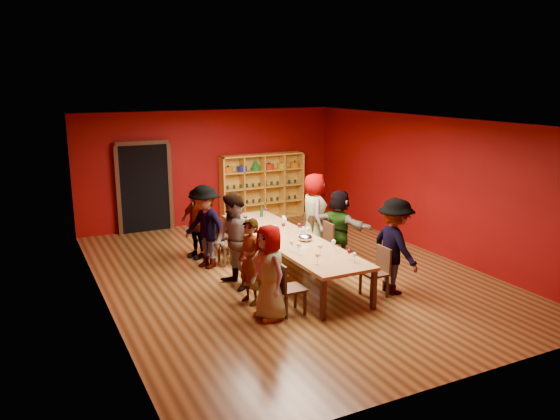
% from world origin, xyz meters
% --- Properties ---
extents(room_shell, '(7.10, 9.10, 3.04)m').
position_xyz_m(room_shell, '(0.00, 0.00, 1.50)').
color(room_shell, '#4C2D14').
rests_on(room_shell, ground).
extents(tasting_table, '(1.10, 4.50, 0.75)m').
position_xyz_m(tasting_table, '(0.00, 0.00, 0.70)').
color(tasting_table, '#A37344').
rests_on(tasting_table, ground).
extents(doorway, '(1.40, 0.17, 2.30)m').
position_xyz_m(doorway, '(-1.80, 4.43, 1.12)').
color(doorway, black).
rests_on(doorway, ground).
extents(shelving_unit, '(2.40, 0.40, 1.80)m').
position_xyz_m(shelving_unit, '(1.40, 4.32, 0.98)').
color(shelving_unit, gold).
rests_on(shelving_unit, ground).
extents(chair_person_left_0, '(0.42, 0.42, 0.89)m').
position_xyz_m(chair_person_left_0, '(-0.91, -1.71, 0.50)').
color(chair_person_left_0, '#321C10').
rests_on(chair_person_left_0, ground).
extents(person_left_0, '(0.51, 0.81, 1.56)m').
position_xyz_m(person_left_0, '(-1.22, -1.71, 0.78)').
color(person_left_0, '#131736').
rests_on(person_left_0, ground).
extents(chair_person_left_1, '(0.42, 0.42, 0.89)m').
position_xyz_m(chair_person_left_1, '(-0.91, -1.02, 0.50)').
color(chair_person_left_1, '#321C10').
rests_on(chair_person_left_1, ground).
extents(person_left_1, '(0.51, 0.62, 1.50)m').
position_xyz_m(person_left_1, '(-1.25, -1.02, 0.75)').
color(person_left_1, '#5271A9').
rests_on(person_left_1, ground).
extents(chair_person_left_2, '(0.42, 0.42, 0.89)m').
position_xyz_m(chair_person_left_2, '(-0.91, -0.24, 0.50)').
color(chair_person_left_2, '#321C10').
rests_on(chair_person_left_2, ground).
extents(person_left_2, '(0.59, 0.92, 1.78)m').
position_xyz_m(person_left_2, '(-1.23, -0.24, 0.89)').
color(person_left_2, '#48484D').
rests_on(person_left_2, ground).
extents(chair_person_left_3, '(0.42, 0.42, 0.89)m').
position_xyz_m(chair_person_left_3, '(-0.91, 1.08, 0.50)').
color(chair_person_left_3, '#321C10').
rests_on(chair_person_left_3, ground).
extents(person_left_3, '(0.87, 1.20, 1.72)m').
position_xyz_m(person_left_3, '(-1.33, 1.08, 0.86)').
color(person_left_3, '#131436').
rests_on(person_left_3, ground).
extents(chair_person_left_4, '(0.42, 0.42, 0.89)m').
position_xyz_m(chair_person_left_4, '(-0.91, 1.79, 0.50)').
color(chair_person_left_4, '#321C10').
rests_on(chair_person_left_4, ground).
extents(person_left_4, '(0.71, 0.97, 1.51)m').
position_xyz_m(person_left_4, '(-1.31, 1.79, 0.76)').
color(person_left_4, '#C98791').
rests_on(person_left_4, ground).
extents(chair_person_right_0, '(0.42, 0.42, 0.89)m').
position_xyz_m(chair_person_right_0, '(0.91, -1.71, 0.50)').
color(chair_person_right_0, '#321C10').
rests_on(chair_person_right_0, ground).
extents(person_right_0, '(0.47, 1.13, 1.74)m').
position_xyz_m(person_right_0, '(1.26, -1.71, 0.87)').
color(person_right_0, '#15173A').
rests_on(person_right_0, ground).
extents(chair_person_right_2, '(0.42, 0.42, 0.89)m').
position_xyz_m(chair_person_right_2, '(0.91, 0.17, 0.50)').
color(chair_person_right_2, '#321C10').
rests_on(chair_person_right_2, ground).
extents(person_right_2, '(0.89, 1.50, 1.56)m').
position_xyz_m(person_right_2, '(1.28, 0.17, 0.78)').
color(person_right_2, pink).
rests_on(person_right_2, ground).
extents(chair_person_right_3, '(0.42, 0.42, 0.89)m').
position_xyz_m(chair_person_right_3, '(0.91, 1.01, 0.50)').
color(chair_person_right_3, '#321C10').
rests_on(chair_person_right_3, ground).
extents(person_right_3, '(0.74, 0.98, 1.78)m').
position_xyz_m(person_right_3, '(1.16, 1.01, 0.89)').
color(person_right_3, black).
rests_on(person_right_3, ground).
extents(wine_glass_0, '(0.07, 0.07, 0.18)m').
position_xyz_m(wine_glass_0, '(0.32, -1.67, 0.88)').
color(wine_glass_0, silver).
rests_on(wine_glass_0, tasting_table).
extents(wine_glass_1, '(0.09, 0.09, 0.22)m').
position_xyz_m(wine_glass_1, '(0.32, 0.15, 0.91)').
color(wine_glass_1, silver).
rests_on(wine_glass_1, tasting_table).
extents(wine_glass_2, '(0.08, 0.08, 0.20)m').
position_xyz_m(wine_glass_2, '(-0.34, -0.79, 0.90)').
color(wine_glass_2, silver).
rests_on(wine_glass_2, tasting_table).
extents(wine_glass_3, '(0.08, 0.08, 0.19)m').
position_xyz_m(wine_glass_3, '(0.37, 0.95, 0.89)').
color(wine_glass_3, silver).
rests_on(wine_glass_3, tasting_table).
extents(wine_glass_4, '(0.08, 0.08, 0.21)m').
position_xyz_m(wine_glass_4, '(-0.33, 0.77, 0.90)').
color(wine_glass_4, silver).
rests_on(wine_glass_4, tasting_table).
extents(wine_glass_5, '(0.08, 0.08, 0.20)m').
position_xyz_m(wine_glass_5, '(0.37, -1.08, 0.89)').
color(wine_glass_5, silver).
rests_on(wine_glass_5, tasting_table).
extents(wine_glass_6, '(0.09, 0.09, 0.22)m').
position_xyz_m(wine_glass_6, '(0.34, -0.18, 0.91)').
color(wine_glass_6, silver).
rests_on(wine_glass_6, tasting_table).
extents(wine_glass_7, '(0.08, 0.08, 0.19)m').
position_xyz_m(wine_glass_7, '(-0.34, 1.02, 0.89)').
color(wine_glass_7, silver).
rests_on(wine_glass_7, tasting_table).
extents(wine_glass_8, '(0.08, 0.08, 0.21)m').
position_xyz_m(wine_glass_8, '(-0.30, -1.64, 0.90)').
color(wine_glass_8, silver).
rests_on(wine_glass_8, tasting_table).
extents(wine_glass_9, '(0.07, 0.07, 0.19)m').
position_xyz_m(wine_glass_9, '(-0.38, 0.04, 0.88)').
color(wine_glass_9, silver).
rests_on(wine_glass_9, tasting_table).
extents(wine_glass_10, '(0.08, 0.08, 0.21)m').
position_xyz_m(wine_glass_10, '(-0.01, -1.24, 0.90)').
color(wine_glass_10, silver).
rests_on(wine_glass_10, tasting_table).
extents(wine_glass_11, '(0.07, 0.07, 0.18)m').
position_xyz_m(wine_glass_11, '(0.31, -1.84, 0.88)').
color(wine_glass_11, silver).
rests_on(wine_glass_11, tasting_table).
extents(wine_glass_12, '(0.09, 0.09, 0.21)m').
position_xyz_m(wine_glass_12, '(-0.32, -1.03, 0.90)').
color(wine_glass_12, silver).
rests_on(wine_glass_12, tasting_table).
extents(wine_glass_13, '(0.08, 0.08, 0.19)m').
position_xyz_m(wine_glass_13, '(0.10, 0.41, 0.89)').
color(wine_glass_13, silver).
rests_on(wine_glass_13, tasting_table).
extents(wine_glass_14, '(0.07, 0.07, 0.18)m').
position_xyz_m(wine_glass_14, '(-0.36, 1.86, 0.88)').
color(wine_glass_14, silver).
rests_on(wine_glass_14, tasting_table).
extents(wine_glass_15, '(0.07, 0.07, 0.18)m').
position_xyz_m(wine_glass_15, '(0.36, 1.79, 0.88)').
color(wine_glass_15, silver).
rests_on(wine_glass_15, tasting_table).
extents(wine_glass_16, '(0.09, 0.09, 0.21)m').
position_xyz_m(wine_glass_16, '(0.28, 0.72, 0.90)').
color(wine_glass_16, silver).
rests_on(wine_glass_16, tasting_table).
extents(wine_glass_17, '(0.08, 0.08, 0.21)m').
position_xyz_m(wine_glass_17, '(-0.30, 1.73, 0.90)').
color(wine_glass_17, silver).
rests_on(wine_glass_17, tasting_table).
extents(spittoon_bowl, '(0.27, 0.27, 0.15)m').
position_xyz_m(spittoon_bowl, '(0.18, -0.35, 0.81)').
color(spittoon_bowl, '#B6B8BD').
rests_on(spittoon_bowl, tasting_table).
extents(carafe_a, '(0.13, 0.13, 0.27)m').
position_xyz_m(carafe_a, '(-0.28, 0.02, 0.87)').
color(carafe_a, silver).
rests_on(carafe_a, tasting_table).
extents(carafe_b, '(0.13, 0.13, 0.26)m').
position_xyz_m(carafe_b, '(0.17, -0.30, 0.87)').
color(carafe_b, silver).
rests_on(carafe_b, tasting_table).
extents(wine_bottle, '(0.08, 0.08, 0.29)m').
position_xyz_m(wine_bottle, '(0.21, 1.74, 0.86)').
color(wine_bottle, '#123215').
rests_on(wine_bottle, tasting_table).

